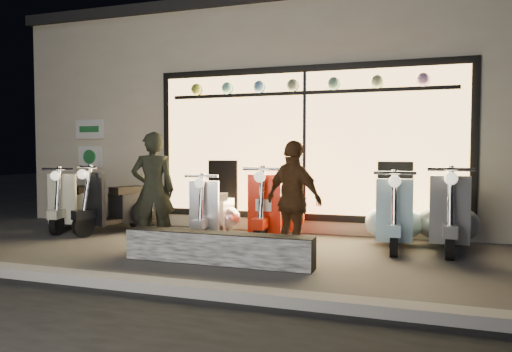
% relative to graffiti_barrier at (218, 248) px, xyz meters
% --- Properties ---
extents(ground, '(40.00, 40.00, 0.00)m').
position_rel_graffiti_barrier_xyz_m(ground, '(-0.31, 0.65, -0.20)').
color(ground, '#383533').
rests_on(ground, ground).
extents(kerb, '(40.00, 0.25, 0.12)m').
position_rel_graffiti_barrier_xyz_m(kerb, '(-0.31, -1.35, -0.14)').
color(kerb, slate).
rests_on(kerb, ground).
extents(shop_building, '(10.20, 6.23, 4.20)m').
position_rel_graffiti_barrier_xyz_m(shop_building, '(-0.30, 5.63, 1.90)').
color(shop_building, beige).
rests_on(shop_building, ground).
extents(graffiti_barrier, '(2.47, 0.28, 0.40)m').
position_rel_graffiti_barrier_xyz_m(graffiti_barrier, '(0.00, 0.00, 0.00)').
color(graffiti_barrier, black).
rests_on(graffiti_barrier, ground).
extents(scooter_silver, '(0.57, 1.44, 1.02)m').
position_rel_graffiti_barrier_xyz_m(scooter_silver, '(-0.80, 1.70, 0.21)').
color(scooter_silver, black).
rests_on(scooter_silver, ground).
extents(scooter_red, '(0.52, 1.58, 1.13)m').
position_rel_graffiti_barrier_xyz_m(scooter_red, '(0.18, 1.89, 0.26)').
color(scooter_red, black).
rests_on(scooter_red, ground).
extents(scooter_black, '(0.89, 1.54, 1.12)m').
position_rel_graffiti_barrier_xyz_m(scooter_black, '(-2.56, 1.81, 0.25)').
color(scooter_black, black).
rests_on(scooter_black, ground).
extents(scooter_cream, '(0.74, 1.52, 1.08)m').
position_rel_graffiti_barrier_xyz_m(scooter_cream, '(-3.61, 1.81, 0.24)').
color(scooter_cream, black).
rests_on(scooter_cream, ground).
extents(scooter_blue, '(0.55, 1.54, 1.10)m').
position_rel_graffiti_barrier_xyz_m(scooter_blue, '(2.02, 1.94, 0.24)').
color(scooter_blue, black).
rests_on(scooter_blue, ground).
extents(scooter_grey, '(0.52, 1.60, 1.15)m').
position_rel_graffiti_barrier_xyz_m(scooter_grey, '(2.78, 2.02, 0.26)').
color(scooter_grey, black).
rests_on(scooter_grey, ground).
extents(man, '(0.74, 0.65, 1.70)m').
position_rel_graffiti_barrier_xyz_m(man, '(-1.29, 0.62, 0.65)').
color(man, black).
rests_on(man, ground).
extents(woman, '(0.99, 0.77, 1.56)m').
position_rel_graffiti_barrier_xyz_m(woman, '(0.84, 0.54, 0.58)').
color(woman, '#52321A').
rests_on(woman, ground).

